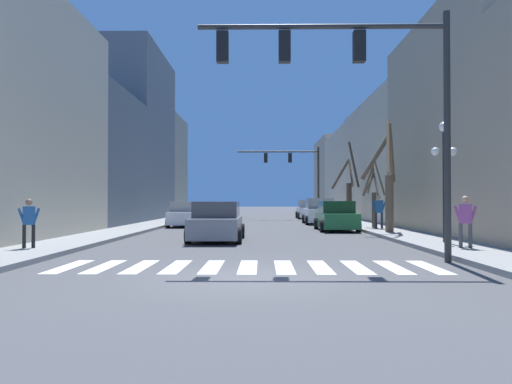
{
  "coord_description": "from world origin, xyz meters",
  "views": [
    {
      "loc": [
        0.35,
        -10.79,
        1.66
      ],
      "look_at": [
        -0.14,
        30.34,
        2.35
      ],
      "focal_mm": 35.0,
      "sensor_mm": 36.0,
      "label": 1
    }
  ],
  "objects": [
    {
      "name": "street_lamp_right_corner",
      "position": [
        6.95,
        7.3,
        3.23
      ],
      "size": [
        0.95,
        0.36,
        4.36
      ],
      "color": "black",
      "rests_on": "sidewalk_right"
    },
    {
      "name": "car_driving_toward_lane",
      "position": [
        4.42,
        16.59,
        0.76
      ],
      "size": [
        2.1,
        4.61,
        1.62
      ],
      "rotation": [
        0.0,
        0.0,
        1.57
      ],
      "color": "#236B38",
      "rests_on": "ground_plane"
    },
    {
      "name": "pedestrian_on_left_sidewalk",
      "position": [
        6.81,
        5.13,
        1.13
      ],
      "size": [
        0.68,
        0.36,
        1.65
      ],
      "rotation": [
        0.0,
        0.0,
        2.73
      ],
      "color": "#4C4C51",
      "rests_on": "sidewalk_right"
    },
    {
      "name": "pedestrian_waiting_at_curb",
      "position": [
        -7.04,
        4.9,
        1.07
      ],
      "size": [
        0.63,
        0.38,
        1.56
      ],
      "rotation": [
        0.0,
        0.0,
        3.62
      ],
      "color": "black",
      "rests_on": "sidewalk_left"
    },
    {
      "name": "street_tree_left_near",
      "position": [
        6.85,
        26.55,
        2.43
      ],
      "size": [
        1.68,
        3.13,
        5.93
      ],
      "color": "#473828",
      "rests_on": "sidewalk_right"
    },
    {
      "name": "ground_plane",
      "position": [
        0.0,
        0.0,
        0.0
      ],
      "size": [
        240.0,
        240.0,
        0.0
      ],
      "primitive_type": "plane",
      "color": "#4C4C4F"
    },
    {
      "name": "building_row_left",
      "position": [
        -10.97,
        20.31,
        5.53
      ],
      "size": [
        6.0,
        50.77,
        13.98
      ],
      "color": "gray",
      "rests_on": "ground_plane"
    },
    {
      "name": "car_parked_left_far",
      "position": [
        -1.5,
        9.64,
        0.76
      ],
      "size": [
        2.16,
        4.72,
        1.61
      ],
      "rotation": [
        0.0,
        0.0,
        -1.57
      ],
      "color": "gray",
      "rests_on": "ground_plane"
    },
    {
      "name": "car_parked_right_near",
      "position": [
        4.49,
        34.65,
        0.79
      ],
      "size": [
        1.96,
        4.12,
        1.69
      ],
      "rotation": [
        0.0,
        0.0,
        1.57
      ],
      "color": "white",
      "rests_on": "ground_plane"
    },
    {
      "name": "street_tree_right_near",
      "position": [
        6.53,
        16.9,
        1.84
      ],
      "size": [
        1.09,
        2.26,
        3.85
      ],
      "color": "brown",
      "rests_on": "sidewalk_right"
    },
    {
      "name": "car_parked_right_far",
      "position": [
        4.38,
        24.2,
        0.84
      ],
      "size": [
        2.19,
        4.4,
        1.8
      ],
      "rotation": [
        0.0,
        0.0,
        1.57
      ],
      "color": "white",
      "rests_on": "ground_plane"
    },
    {
      "name": "traffic_signal_near",
      "position": [
        2.9,
        2.66,
        5.02
      ],
      "size": [
        6.83,
        0.28,
        6.78
      ],
      "color": "#2D2D2D",
      "rests_on": "ground_plane"
    },
    {
      "name": "pedestrian_crossing_street",
      "position": [
        6.61,
        15.95,
        1.21
      ],
      "size": [
        0.74,
        0.4,
        1.79
      ],
      "rotation": [
        0.0,
        0.0,
        5.86
      ],
      "color": "#282D47",
      "rests_on": "sidewalk_right"
    },
    {
      "name": "street_tree_right_far",
      "position": [
        6.35,
        13.06,
        2.48
      ],
      "size": [
        1.91,
        3.35,
        5.41
      ],
      "color": "brown",
      "rests_on": "sidewalk_right"
    },
    {
      "name": "traffic_signal_far",
      "position": [
        3.25,
        33.31,
        4.65
      ],
      "size": [
        7.25,
        0.28,
        6.37
      ],
      "color": "#2D2D2D",
      "rests_on": "ground_plane"
    },
    {
      "name": "building_row_right",
      "position": [
        10.97,
        28.47,
        4.64
      ],
      "size": [
        6.0,
        68.1,
        10.37
      ],
      "color": "tan",
      "rests_on": "ground_plane"
    },
    {
      "name": "crosswalk_stripes",
      "position": [
        -0.0,
        1.67,
        0.0
      ],
      "size": [
        9.45,
        2.6,
        0.01
      ],
      "color": "white",
      "rests_on": "ground_plane"
    },
    {
      "name": "car_parked_left_near",
      "position": [
        -4.42,
        20.68,
        0.74
      ],
      "size": [
        2.09,
        4.26,
        1.59
      ],
      "rotation": [
        0.0,
        0.0,
        1.57
      ],
      "color": "white",
      "rests_on": "ground_plane"
    }
  ]
}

